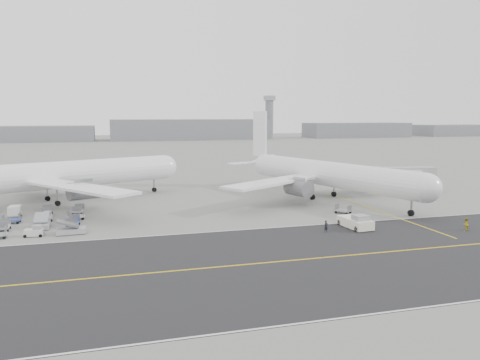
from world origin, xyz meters
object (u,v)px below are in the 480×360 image
object	(u,v)px
airliner_a	(53,176)
airliner_b	(325,173)
pushback_tug	(356,222)
ground_crew_b	(466,224)
control_tower	(269,116)
ground_crew_a	(326,226)
jet_bridge	(406,174)

from	to	relation	value
airliner_a	airliner_b	world-z (taller)	airliner_a
pushback_tug	ground_crew_b	xyz separation A→B (m)	(14.89, -5.74, 0.03)
control_tower	ground_crew_a	distance (m)	285.42
ground_crew_a	airliner_b	bearing A→B (deg)	49.13
airliner_b	pushback_tug	size ratio (longest dim) A/B	6.32
ground_crew_b	airliner_b	bearing A→B (deg)	-90.11
control_tower	ground_crew_a	world-z (taller)	control_tower
jet_bridge	ground_crew_b	xyz separation A→B (m)	(-13.89, -34.53, -2.90)
airliner_b	control_tower	bearing A→B (deg)	54.77
jet_bridge	ground_crew_b	bearing A→B (deg)	-100.44
control_tower	pushback_tug	world-z (taller)	control_tower
pushback_tug	jet_bridge	bearing A→B (deg)	40.41
airliner_b	pushback_tug	world-z (taller)	airliner_b
pushback_tug	ground_crew_a	world-z (taller)	pushback_tug
airliner_b	ground_crew_a	xyz separation A→B (m)	(-12.11, -25.67, -4.28)
airliner_a	ground_crew_b	world-z (taller)	airliner_a
airliner_a	ground_crew_a	distance (m)	53.83
jet_bridge	ground_crew_b	world-z (taller)	jet_bridge
control_tower	ground_crew_b	size ratio (longest dim) A/B	16.48
pushback_tug	airliner_b	bearing A→B (deg)	70.22
airliner_a	pushback_tug	xyz separation A→B (m)	(46.15, -33.83, -4.49)
pushback_tug	ground_crew_b	bearing A→B (deg)	-25.67
airliner_a	airliner_b	size ratio (longest dim) A/B	1.03
airliner_b	ground_crew_b	world-z (taller)	airliner_b
airliner_a	ground_crew_b	distance (m)	72.88
airliner_b	ground_crew_b	bearing A→B (deg)	-93.40
control_tower	ground_crew_b	bearing A→B (deg)	-103.32
airliner_a	jet_bridge	size ratio (longest dim) A/B	3.49
airliner_b	ground_crew_a	world-z (taller)	airliner_b
control_tower	pushback_tug	distance (m)	282.79
control_tower	ground_crew_b	xyz separation A→B (m)	(-65.46, -276.44, -15.31)
jet_bridge	ground_crew_a	world-z (taller)	jet_bridge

